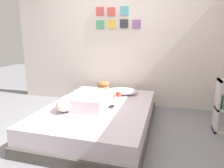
{
  "coord_description": "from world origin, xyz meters",
  "views": [
    {
      "loc": [
        0.96,
        -2.24,
        1.3
      ],
      "look_at": [
        0.14,
        0.69,
        0.6
      ],
      "focal_mm": 32.4,
      "sensor_mm": 36.0,
      "label": 1
    }
  ],
  "objects_px": {
    "pillow": "(123,91)",
    "coffee_cup": "(119,94)",
    "cell_phone": "(111,107)",
    "bed": "(100,117)",
    "dog": "(70,102)",
    "person_lying": "(96,97)"
  },
  "relations": [
    {
      "from": "bed",
      "to": "coffee_cup",
      "type": "relative_size",
      "value": 16.62
    },
    {
      "from": "bed",
      "to": "dog",
      "type": "relative_size",
      "value": 3.61
    },
    {
      "from": "person_lying",
      "to": "pillow",
      "type": "bearing_deg",
      "value": 66.89
    },
    {
      "from": "pillow",
      "to": "person_lying",
      "type": "bearing_deg",
      "value": -113.11
    },
    {
      "from": "pillow",
      "to": "dog",
      "type": "xyz_separation_m",
      "value": [
        -0.54,
        -0.91,
        0.05
      ]
    },
    {
      "from": "coffee_cup",
      "to": "person_lying",
      "type": "bearing_deg",
      "value": -116.01
    },
    {
      "from": "pillow",
      "to": "cell_phone",
      "type": "bearing_deg",
      "value": -90.84
    },
    {
      "from": "pillow",
      "to": "cell_phone",
      "type": "relative_size",
      "value": 3.71
    },
    {
      "from": "bed",
      "to": "cell_phone",
      "type": "relative_size",
      "value": 14.84
    },
    {
      "from": "bed",
      "to": "cell_phone",
      "type": "distance_m",
      "value": 0.26
    },
    {
      "from": "bed",
      "to": "dog",
      "type": "height_order",
      "value": "dog"
    },
    {
      "from": "bed",
      "to": "dog",
      "type": "xyz_separation_m",
      "value": [
        -0.34,
        -0.25,
        0.28
      ]
    },
    {
      "from": "dog",
      "to": "coffee_cup",
      "type": "height_order",
      "value": "dog"
    },
    {
      "from": "bed",
      "to": "coffee_cup",
      "type": "distance_m",
      "value": 0.59
    },
    {
      "from": "person_lying",
      "to": "dog",
      "type": "height_order",
      "value": "person_lying"
    },
    {
      "from": "person_lying",
      "to": "coffee_cup",
      "type": "height_order",
      "value": "person_lying"
    },
    {
      "from": "bed",
      "to": "pillow",
      "type": "distance_m",
      "value": 0.72
    },
    {
      "from": "pillow",
      "to": "cell_phone",
      "type": "distance_m",
      "value": 0.69
    },
    {
      "from": "person_lying",
      "to": "dog",
      "type": "bearing_deg",
      "value": -133.13
    },
    {
      "from": "pillow",
      "to": "person_lying",
      "type": "distance_m",
      "value": 0.67
    },
    {
      "from": "pillow",
      "to": "coffee_cup",
      "type": "bearing_deg",
      "value": -102.08
    },
    {
      "from": "dog",
      "to": "coffee_cup",
      "type": "bearing_deg",
      "value": 56.68
    }
  ]
}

